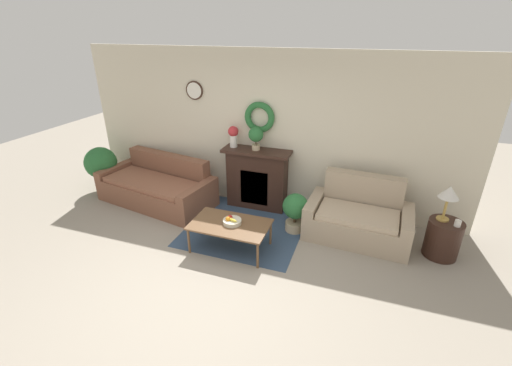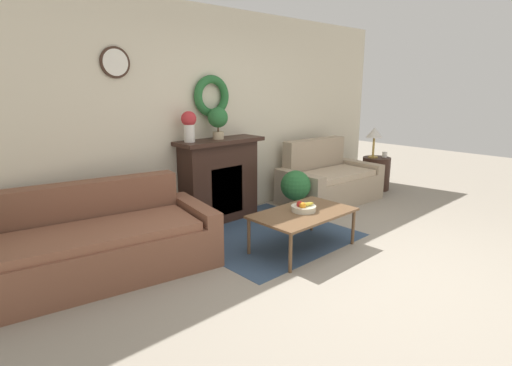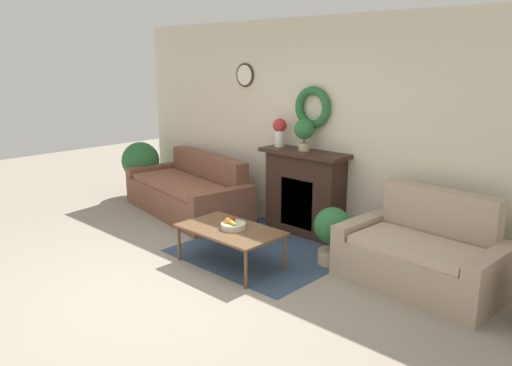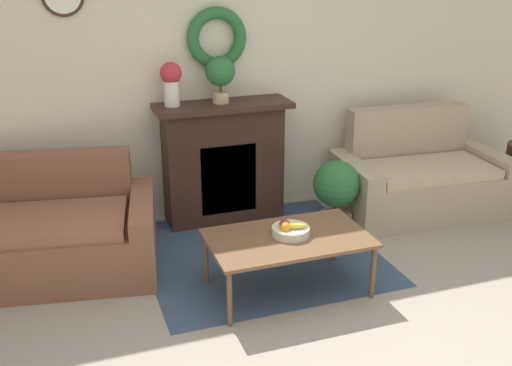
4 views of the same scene
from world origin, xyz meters
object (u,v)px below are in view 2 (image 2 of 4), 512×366
at_px(side_table_by_loveseat, 376,173).
at_px(potted_plant_floor_by_loveseat, 295,190).
at_px(couch_left, 98,244).
at_px(coffee_table, 303,215).
at_px(vase_on_mantel_left, 189,124).
at_px(fireplace, 220,180).
at_px(loveseat_right, 328,181).
at_px(mug, 385,155).
at_px(fruit_bowl, 303,208).
at_px(table_lamp, 374,134).
at_px(potted_plant_on_mantel, 218,119).

bearing_deg(side_table_by_loveseat, potted_plant_floor_by_loveseat, -178.78).
relative_size(couch_left, coffee_table, 2.01).
xyz_separation_m(coffee_table, vase_on_mantel_left, (-0.50, 1.38, 0.91)).
distance_m(fireplace, loveseat_right, 1.85).
height_order(couch_left, coffee_table, couch_left).
relative_size(coffee_table, side_table_by_loveseat, 2.04).
xyz_separation_m(coffee_table, side_table_by_loveseat, (2.89, 0.84, -0.11)).
xyz_separation_m(fireplace, mug, (3.06, -0.61, 0.05)).
xyz_separation_m(coffee_table, fruit_bowl, (0.02, 0.02, 0.07)).
distance_m(fruit_bowl, table_lamp, 2.99).
xyz_separation_m(coffee_table, table_lamp, (2.84, 0.89, 0.56)).
height_order(side_table_by_loveseat, mug, mug).
height_order(fireplace, loveseat_right, fireplace).
height_order(fruit_bowl, mug, mug).
xyz_separation_m(fruit_bowl, side_table_by_loveseat, (2.87, 0.82, -0.19)).
xyz_separation_m(loveseat_right, coffee_table, (-1.72, -0.97, 0.08)).
bearing_deg(loveseat_right, mug, -5.98).
xyz_separation_m(fireplace, couch_left, (-1.79, -0.43, -0.25)).
distance_m(fireplace, coffee_table, 1.38).
bearing_deg(coffee_table, fireplace, 92.72).
bearing_deg(fireplace, vase_on_mantel_left, 179.27).
height_order(table_lamp, mug, table_lamp).
distance_m(fireplace, fruit_bowl, 1.36).
height_order(side_table_by_loveseat, potted_plant_floor_by_loveseat, potted_plant_floor_by_loveseat).
height_order(fireplace, fruit_bowl, fireplace).
relative_size(side_table_by_loveseat, potted_plant_on_mantel, 1.39).
xyz_separation_m(loveseat_right, side_table_by_loveseat, (1.17, -0.13, -0.03)).
bearing_deg(fireplace, side_table_by_loveseat, -10.23).
bearing_deg(loveseat_right, fireplace, 171.02).
height_order(loveseat_right, vase_on_mantel_left, vase_on_mantel_left).
distance_m(fruit_bowl, mug, 3.07).
height_order(vase_on_mantel_left, potted_plant_floor_by_loveseat, vase_on_mantel_left).
bearing_deg(mug, potted_plant_on_mantel, 168.97).
height_order(mug, potted_plant_floor_by_loveseat, mug).
relative_size(fireplace, potted_plant_on_mantel, 2.97).
height_order(couch_left, table_lamp, table_lamp).
bearing_deg(loveseat_right, couch_left, -175.88).
bearing_deg(table_lamp, potted_plant_on_mantel, 170.79).
distance_m(fruit_bowl, vase_on_mantel_left, 1.68).
xyz_separation_m(fruit_bowl, vase_on_mantel_left, (-0.52, 1.36, 0.83)).
bearing_deg(potted_plant_floor_by_loveseat, mug, -0.92).
bearing_deg(loveseat_right, table_lamp, -0.92).
bearing_deg(side_table_by_loveseat, table_lamp, 141.34).
height_order(loveseat_right, fruit_bowl, loveseat_right).
bearing_deg(mug, coffee_table, -165.81).
height_order(couch_left, side_table_by_loveseat, couch_left).
height_order(side_table_by_loveseat, potted_plant_on_mantel, potted_plant_on_mantel).
relative_size(side_table_by_loveseat, potted_plant_floor_by_loveseat, 0.86).
relative_size(couch_left, loveseat_right, 1.42).
xyz_separation_m(vase_on_mantel_left, potted_plant_on_mantel, (0.42, -0.02, 0.04)).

